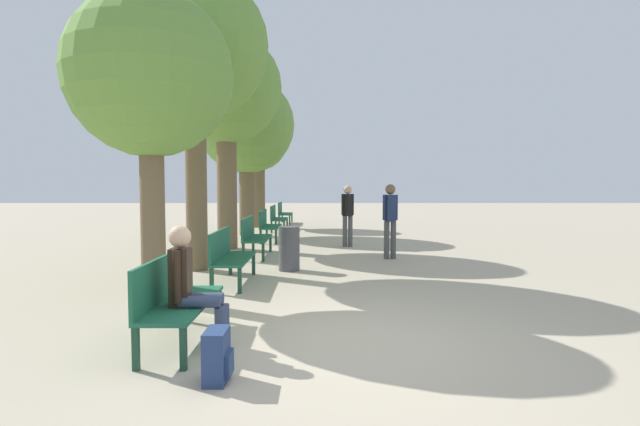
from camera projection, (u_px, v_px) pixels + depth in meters
ground_plane at (346, 345)px, 5.40m from camera, size 80.00×80.00×0.00m
bench_row_0 at (174, 294)px, 5.46m from camera, size 0.54×1.74×0.94m
bench_row_1 at (228, 253)px, 8.72m from camera, size 0.54×1.74×0.94m
bench_row_2 at (253, 234)px, 11.98m from camera, size 0.54×1.74×0.94m
bench_row_3 at (268, 223)px, 15.24m from camera, size 0.54×1.74×0.94m
bench_row_4 at (277, 216)px, 18.51m from camera, size 0.54×1.74×0.94m
bench_row_5 at (283, 212)px, 21.77m from camera, size 0.54×1.74×0.94m
tree_row_0 at (150, 77)px, 7.30m from camera, size 2.44×2.44×4.57m
tree_row_1 at (195, 49)px, 9.87m from camera, size 2.94×2.94×5.95m
tree_row_2 at (226, 91)px, 13.18m from camera, size 2.96×2.96×5.77m
tree_row_3 at (246, 126)px, 16.77m from camera, size 3.26×3.26×5.36m
tree_row_4 at (258, 144)px, 19.96m from camera, size 2.39×2.39×4.67m
person_seated at (192, 283)px, 5.26m from camera, size 0.61×0.35×1.31m
backpack at (217, 356)px, 4.39m from camera, size 0.23×0.36×0.46m
pedestrian_near at (390, 216)px, 11.55m from camera, size 0.35×0.28×1.74m
pedestrian_mid at (348, 212)px, 13.81m from camera, size 0.34×0.30×1.70m
trash_bin at (289, 249)px, 10.02m from camera, size 0.42×0.42×0.89m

